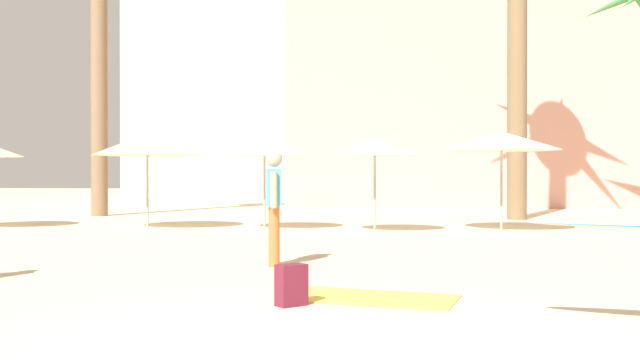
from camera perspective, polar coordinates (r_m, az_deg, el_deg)
ground at (r=5.29m, az=1.87°, el=-14.13°), size 120.00×120.00×0.00m
hotel_pink at (r=34.58m, az=13.22°, el=9.47°), size 17.44×11.27×13.51m
cafe_umbrella_1 at (r=17.17m, az=-4.46°, el=2.72°), size 2.22×2.22×2.25m
cafe_umbrella_2 at (r=17.26m, az=14.31°, el=3.05°), size 2.77×2.77×2.34m
cafe_umbrella_3 at (r=17.92m, az=-13.64°, el=2.78°), size 2.64×2.64×2.34m
cafe_umbrella_5 at (r=16.39m, az=4.40°, el=2.64°), size 2.11×2.11×2.16m
beach_towel at (r=7.75m, az=4.30°, el=-9.38°), size 1.94×1.37×0.01m
backpack at (r=7.30m, az=-2.35°, el=-8.44°), size 0.35×0.35×0.42m
person_far_left at (r=10.39m, az=-3.69°, el=-1.83°), size 0.27×0.61×1.67m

